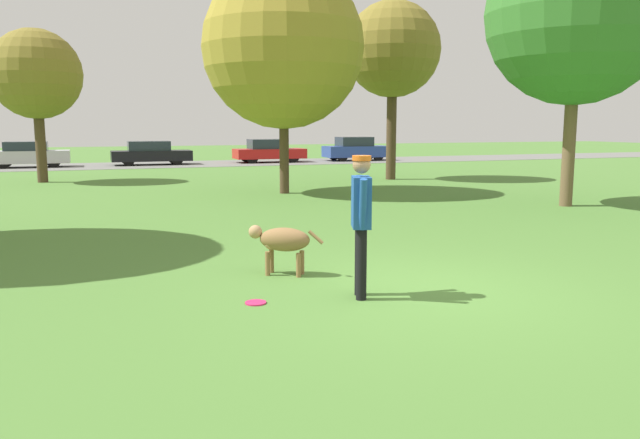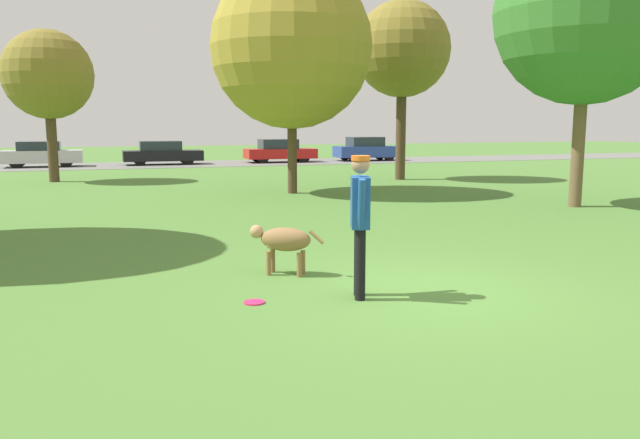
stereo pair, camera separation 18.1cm
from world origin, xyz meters
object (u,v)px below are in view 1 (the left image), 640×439
(tree_near_right, at_px, (577,14))
(dog, at_px, (282,241))
(tree_mid_center, at_px, (283,47))
(parked_car_blue, at_px, (356,149))
(frisbee, at_px, (256,303))
(parked_car_red, at_px, (269,151))
(parked_car_black, at_px, (151,153))
(tree_far_right, at_px, (393,50))
(parked_car_silver, at_px, (28,155))
(tree_far_left, at_px, (36,75))
(person, at_px, (361,214))

(tree_near_right, bearing_deg, dog, -153.07)
(tree_mid_center, relative_size, parked_car_blue, 1.79)
(frisbee, distance_m, parked_car_red, 29.11)
(dog, xyz_separation_m, parked_car_red, (7.38, 26.65, 0.16))
(frisbee, bearing_deg, dog, 60.59)
(frisbee, height_order, parked_car_black, parked_car_black)
(tree_mid_center, bearing_deg, tree_far_right, 31.99)
(tree_near_right, distance_m, parked_car_blue, 22.48)
(frisbee, xyz_separation_m, parked_car_silver, (-4.61, 28.00, 0.65))
(tree_far_left, xyz_separation_m, tree_mid_center, (7.45, -6.89, 0.52))
(parked_car_blue, bearing_deg, parked_car_black, -178.41)
(person, distance_m, parked_car_silver, 28.81)
(parked_car_red, bearing_deg, parked_car_blue, 0.05)
(parked_car_black, relative_size, parked_car_blue, 1.07)
(dog, bearing_deg, person, 144.67)
(person, bearing_deg, parked_car_black, 18.80)
(person, xyz_separation_m, tree_mid_center, (2.71, 11.94, 3.46))
(tree_mid_center, bearing_deg, person, -102.80)
(person, bearing_deg, parked_car_red, 5.51)
(person, height_order, parked_car_black, person)
(tree_near_right, bearing_deg, tree_far_right, 93.90)
(dog, xyz_separation_m, tree_far_left, (-4.17, 17.34, 3.49))
(dog, distance_m, parked_car_red, 27.65)
(dog, xyz_separation_m, tree_far_right, (8.80, 13.89, 4.54))
(frisbee, relative_size, tree_far_left, 0.05)
(parked_car_black, bearing_deg, tree_near_right, -68.49)
(parked_car_black, bearing_deg, tree_far_left, -117.74)
(parked_car_black, distance_m, parked_car_blue, 12.12)
(parked_car_black, relative_size, parked_car_red, 1.04)
(dog, relative_size, parked_car_blue, 0.25)
(dog, bearing_deg, tree_far_right, -88.69)
(frisbee, bearing_deg, parked_car_silver, 99.35)
(person, relative_size, tree_mid_center, 0.25)
(parked_car_black, xyz_separation_m, parked_car_blue, (12.12, -0.10, 0.06))
(tree_far_left, distance_m, tree_mid_center, 10.16)
(tree_far_left, bearing_deg, tree_near_right, -42.73)
(person, relative_size, dog, 1.79)
(parked_car_silver, height_order, parked_car_red, parked_car_red)
(tree_far_left, relative_size, parked_car_blue, 1.45)
(tree_near_right, bearing_deg, parked_car_blue, 81.07)
(tree_near_right, relative_size, parked_car_black, 1.73)
(parked_car_red, bearing_deg, parked_car_silver, -179.59)
(person, relative_size, parked_car_blue, 0.45)
(tree_far_left, height_order, parked_car_silver, tree_far_left)
(tree_far_right, distance_m, parked_car_blue, 14.01)
(parked_car_red, xyz_separation_m, parked_car_blue, (5.47, -0.06, 0.04))
(dog, xyz_separation_m, frisbee, (-0.73, -1.30, -0.49))
(dog, bearing_deg, tree_near_right, -119.41)
(person, height_order, parked_car_silver, person)
(parked_car_black, height_order, parked_car_blue, parked_car_blue)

